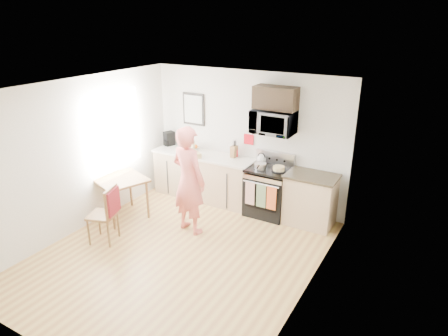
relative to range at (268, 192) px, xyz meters
The scene contains 28 objects.
floor 2.12m from the range, 107.69° to the right, with size 4.60×4.60×0.00m, color #A77541.
back_wall 1.12m from the range, 152.75° to the left, with size 4.00×0.04×2.60m, color beige.
front_wall 4.41m from the range, 98.38° to the right, with size 4.00×0.04×2.60m, color beige.
left_wall 3.40m from the range, 143.09° to the right, with size 0.04×4.60×2.60m, color beige.
right_wall 2.55m from the range, 55.26° to the right, with size 0.04×4.60×2.60m, color beige.
ceiling 3.00m from the range, 107.69° to the right, with size 4.00×4.60×0.04m, color white.
window 3.06m from the range, 155.62° to the right, with size 0.06×1.40×1.50m.
cabinet_left 1.43m from the range, behind, with size 2.10×0.60×0.90m, color tan.
countertop_left 1.51m from the range, behind, with size 2.14×0.64×0.04m, color beige.
cabinet_right 0.80m from the range, ahead, with size 0.84×0.60×0.90m, color tan.
countertop_right 0.93m from the range, ahead, with size 0.88×0.64×0.04m, color black.
range is the anchor object (origin of this frame).
microwave 1.33m from the range, 90.06° to the left, with size 0.76×0.51×0.42m, color silver.
upper_cabinet 1.75m from the range, 90.04° to the left, with size 0.76×0.35×0.40m, color black.
wall_art 2.27m from the range, behind, with size 0.50×0.04×0.65m.
wall_trivet 1.09m from the range, 151.92° to the left, with size 0.20×0.02×0.20m, color #B20F1A.
person 1.62m from the range, 126.71° to the right, with size 0.68×0.45×1.88m, color #E44D3E.
dining_table 2.71m from the range, 147.60° to the right, with size 0.92×0.92×0.77m.
chair 2.86m from the range, 129.64° to the right, with size 0.55×0.52×0.97m.
knife_block 1.04m from the range, 168.42° to the left, with size 0.10×0.14×0.23m, color brown.
utensil_crock 1.07m from the range, 165.86° to the left, with size 0.12×0.12×0.36m.
fruit_bowl 1.85m from the range, behind, with size 0.30×0.30×0.11m.
milk_carton 1.80m from the range, behind, with size 0.09×0.09×0.24m, color #D4B97F.
coffee_maker 2.47m from the range, behind, with size 0.23×0.27×0.29m.
bread_bag 1.58m from the range, behind, with size 0.27×0.13×0.10m, color #D2B76E.
cake 0.57m from the range, 13.89° to the right, with size 0.26×0.26×0.08m.
kettle 0.64m from the range, 147.84° to the left, with size 0.17×0.17×0.21m.
pot 0.57m from the range, 138.23° to the right, with size 0.22×0.37×0.11m.
Camera 1 is at (3.28, -4.31, 3.52)m, focal length 32.00 mm.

